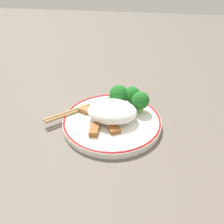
{
  "coord_description": "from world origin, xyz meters",
  "views": [
    {
      "loc": [
        0.07,
        -0.42,
        0.32
      ],
      "look_at": [
        0.0,
        0.0,
        0.04
      ],
      "focal_mm": 35.0,
      "sensor_mm": 36.0,
      "label": 1
    }
  ],
  "objects_px": {
    "broccoli_back_left": "(140,101)",
    "broccoli_back_right": "(119,95)",
    "plate": "(112,121)",
    "broccoli_back_center": "(132,95)",
    "chopsticks": "(88,106)"
  },
  "relations": [
    {
      "from": "chopsticks",
      "to": "broccoli_back_left",
      "type": "bearing_deg",
      "value": 2.6
    },
    {
      "from": "broccoli_back_left",
      "to": "broccoli_back_right",
      "type": "height_order",
      "value": "broccoli_back_right"
    },
    {
      "from": "broccoli_back_right",
      "to": "broccoli_back_left",
      "type": "bearing_deg",
      "value": -20.92
    },
    {
      "from": "broccoli_back_center",
      "to": "plate",
      "type": "bearing_deg",
      "value": -120.28
    },
    {
      "from": "plate",
      "to": "broccoli_back_center",
      "type": "distance_m",
      "value": 0.09
    },
    {
      "from": "plate",
      "to": "broccoli_back_right",
      "type": "relative_size",
      "value": 4.26
    },
    {
      "from": "plate",
      "to": "broccoli_back_right",
      "type": "bearing_deg",
      "value": 84.72
    },
    {
      "from": "broccoli_back_center",
      "to": "broccoli_back_right",
      "type": "bearing_deg",
      "value": -176.14
    },
    {
      "from": "broccoli_back_left",
      "to": "chopsticks",
      "type": "relative_size",
      "value": 0.3
    },
    {
      "from": "broccoli_back_right",
      "to": "chopsticks",
      "type": "xyz_separation_m",
      "value": [
        -0.08,
        -0.03,
        -0.03
      ]
    },
    {
      "from": "broccoli_back_left",
      "to": "chopsticks",
      "type": "xyz_separation_m",
      "value": [
        -0.13,
        -0.01,
        -0.03
      ]
    },
    {
      "from": "broccoli_back_left",
      "to": "broccoli_back_right",
      "type": "distance_m",
      "value": 0.06
    },
    {
      "from": "broccoli_back_right",
      "to": "chopsticks",
      "type": "bearing_deg",
      "value": -160.16
    },
    {
      "from": "broccoli_back_left",
      "to": "broccoli_back_right",
      "type": "xyz_separation_m",
      "value": [
        -0.06,
        0.02,
        -0.0
      ]
    },
    {
      "from": "broccoli_back_center",
      "to": "broccoli_back_right",
      "type": "height_order",
      "value": "broccoli_back_right"
    }
  ]
}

